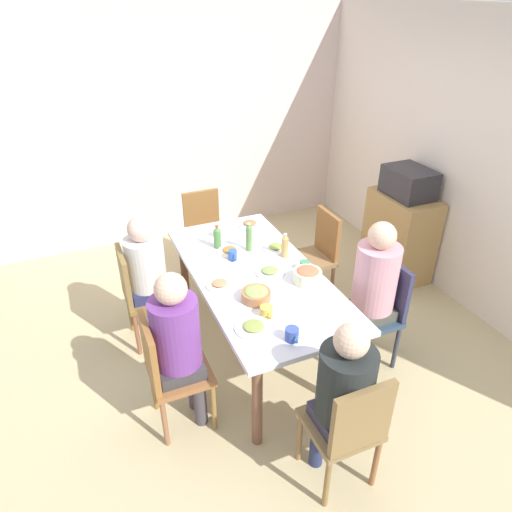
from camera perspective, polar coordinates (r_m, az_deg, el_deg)
name	(u,v)px	position (r m, az deg, el deg)	size (l,w,h in m)	color
ground_plane	(256,347)	(4.04, 0.00, -11.31)	(5.72, 5.72, 0.00)	tan
wall_back	(481,170)	(4.56, 26.20, 9.59)	(5.00, 0.12, 2.60)	silver
wall_left	(172,128)	(5.52, -10.40, 15.40)	(0.12, 4.44, 2.60)	beige
dining_table	(256,281)	(3.62, 0.00, -3.18)	(1.95, 0.93, 0.77)	white
chair_0	(168,369)	(3.17, -10.95, -13.60)	(0.40, 0.40, 0.90)	#925C34
person_0	(178,338)	(3.03, -9.71, -10.10)	(0.31, 0.31, 1.23)	#453746
chair_1	(379,308)	(3.75, 15.06, -6.26)	(0.40, 0.40, 0.90)	#2B3E54
person_1	(374,284)	(3.56, 14.46, -3.35)	(0.33, 0.33, 1.27)	#394044
chair_2	(317,251)	(4.41, 7.63, 0.58)	(0.40, 0.40, 0.90)	olive
chair_3	(349,426)	(2.85, 11.47, -20.10)	(0.40, 0.40, 0.90)	olive
person_3	(344,390)	(2.75, 10.86, -16.09)	(0.32, 0.32, 1.19)	navy
chair_4	(205,229)	(4.81, -6.37, 3.33)	(0.40, 0.40, 0.90)	#905A40
chair_5	(140,291)	(3.93, -14.31, -4.26)	(0.40, 0.40, 0.90)	brown
person_5	(147,268)	(3.83, -13.37, -1.50)	(0.32, 0.32, 1.18)	navy
plate_0	(270,272)	(3.56, 1.74, -1.95)	(0.23, 0.23, 0.04)	silver
plate_1	(220,284)	(3.42, -4.55, -3.54)	(0.21, 0.21, 0.04)	silver
plate_2	(230,251)	(3.85, -3.30, 0.67)	(0.21, 0.21, 0.04)	white
plate_3	(254,327)	(3.01, -0.30, -8.87)	(0.25, 0.25, 0.04)	silver
plate_4	(250,224)	(4.29, -0.76, 4.02)	(0.22, 0.22, 0.04)	white
plate_5	(276,248)	(3.89, 2.54, 1.06)	(0.22, 0.22, 0.04)	white
bowl_0	(308,275)	(3.45, 6.45, -2.43)	(0.21, 0.21, 0.12)	beige
bowl_1	(256,294)	(3.25, 0.00, -4.81)	(0.21, 0.21, 0.09)	#A16B42
cup_0	(292,334)	(2.92, 4.51, -9.73)	(0.12, 0.09, 0.09)	#3750A7
cup_1	(233,255)	(3.72, -2.92, 0.10)	(0.11, 0.07, 0.09)	#2F57A4
cup_2	(267,311)	(3.11, 1.33, -6.91)	(0.12, 0.09, 0.07)	#E4BD4A
cup_3	(304,266)	(3.60, 6.06, -1.23)	(0.11, 0.08, 0.08)	#41875C
cup_4	(219,233)	(4.08, -4.63, 2.92)	(0.11, 0.07, 0.09)	white
bottle_0	(249,238)	(3.82, -0.89, 2.30)	(0.05, 0.05, 0.25)	#537D3D
bottle_1	(217,237)	(3.88, -4.84, 2.32)	(0.06, 0.06, 0.21)	#467B3C
bottle_2	(285,246)	(3.74, 3.63, 1.26)	(0.06, 0.06, 0.21)	tan
side_cabinet	(399,236)	(5.02, 17.43, 2.44)	(0.70, 0.44, 0.90)	#AD854E
microwave	(409,182)	(4.78, 18.52, 8.68)	(0.48, 0.36, 0.28)	#2A282E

